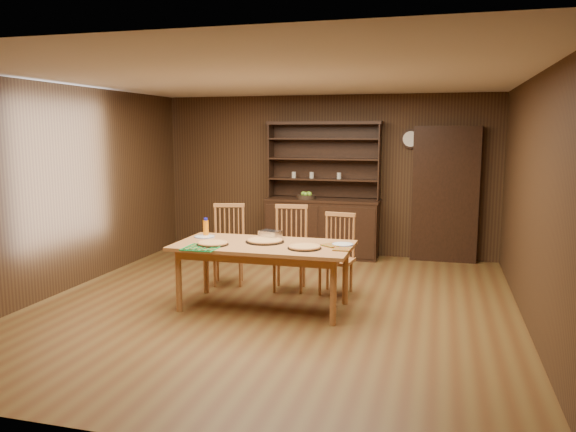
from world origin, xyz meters
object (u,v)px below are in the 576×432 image
(dining_table, at_px, (264,250))
(juice_bottle, at_px, (206,228))
(chair_left, at_px, (229,241))
(chair_center, at_px, (290,245))
(china_hutch, at_px, (323,220))
(chair_right, at_px, (338,251))

(dining_table, relative_size, juice_bottle, 8.90)
(chair_left, distance_m, chair_center, 0.87)
(china_hutch, distance_m, juice_bottle, 2.77)
(china_hutch, distance_m, chair_center, 1.99)
(china_hutch, xyz_separation_m, juice_bottle, (-0.91, -2.60, 0.26))
(chair_right, distance_m, juice_bottle, 1.66)
(dining_table, bearing_deg, chair_right, 50.11)
(chair_center, bearing_deg, china_hutch, 83.10)
(chair_center, bearing_deg, chair_right, -9.26)
(chair_left, relative_size, juice_bottle, 4.71)
(china_hutch, height_order, juice_bottle, china_hutch)
(chair_left, height_order, chair_center, chair_center)
(juice_bottle, bearing_deg, chair_right, 20.81)
(chair_center, height_order, juice_bottle, chair_center)
(chair_right, relative_size, juice_bottle, 4.48)
(dining_table, distance_m, chair_right, 1.11)
(chair_left, distance_m, juice_bottle, 0.72)
(dining_table, bearing_deg, chair_left, 130.30)
(china_hutch, height_order, chair_left, china_hutch)
(chair_right, bearing_deg, chair_center, -175.55)
(chair_center, distance_m, juice_bottle, 1.12)
(chair_left, bearing_deg, dining_table, -65.26)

